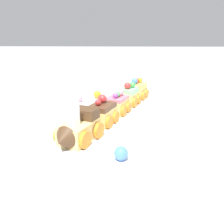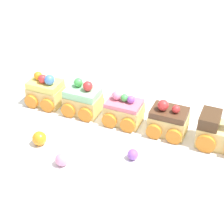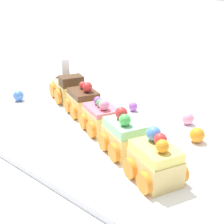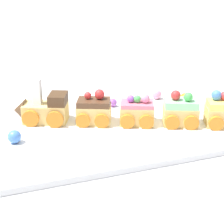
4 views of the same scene
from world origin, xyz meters
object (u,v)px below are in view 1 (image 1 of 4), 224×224
cake_car_chocolate (102,114)px  gumball_pink (79,98)px  cake_car_mint (128,96)px  gumball_blue (121,153)px  cake_car_lemon (137,90)px  gumball_purple (76,111)px  cake_car_strawberry (117,105)px  cake_train_locomotive (77,130)px  gumball_orange (97,94)px

cake_car_chocolate → gumball_pink: size_ratio=3.74×
cake_car_chocolate → cake_car_mint: bearing=179.9°
cake_car_mint → gumball_blue: bearing=19.0°
cake_car_mint → cake_car_lemon: same height
cake_car_lemon → gumball_purple: cake_car_lemon is taller
cake_car_strawberry → cake_car_lemon: size_ratio=1.00×
cake_car_lemon → gumball_purple: (0.18, -0.19, -0.02)m
cake_train_locomotive → cake_car_strawberry: 0.20m
cake_car_mint → gumball_purple: cake_car_mint is taller
gumball_blue → cake_car_lemon: bearing=172.3°
cake_car_chocolate → gumball_purple: bearing=-107.6°
cake_train_locomotive → cake_car_chocolate: bearing=-179.9°
cake_car_mint → gumball_pink: size_ratio=3.74×
cake_train_locomotive → cake_car_lemon: 0.39m
gumball_orange → gumball_purple: size_ratio=1.34×
gumball_purple → gumball_blue: bearing=28.0°
cake_train_locomotive → gumball_pink: (-0.30, -0.05, -0.01)m
cake_car_lemon → gumball_orange: bearing=-64.2°
gumball_orange → cake_car_lemon: bearing=92.9°
cake_train_locomotive → cake_car_lemon: cake_train_locomotive is taller
cake_car_chocolate → cake_car_lemon: bearing=-180.0°
cake_car_chocolate → cake_car_strawberry: cake_car_chocolate is taller
cake_car_mint → gumball_pink: bearing=-76.3°
gumball_orange → gumball_blue: bearing=11.7°
cake_car_strawberry → gumball_purple: size_ratio=4.45×
cake_car_mint → gumball_pink: 0.17m
cake_car_strawberry → gumball_orange: 0.18m
cake_car_strawberry → cake_car_lemon: 0.18m
cake_car_lemon → gumball_pink: 0.21m
cake_car_chocolate → cake_car_mint: (-0.17, 0.07, 0.00)m
gumball_pink → gumball_blue: size_ratio=0.93×
cake_car_lemon → gumball_pink: size_ratio=3.74×
cake_train_locomotive → cake_car_strawberry: bearing=180.0°
cake_car_strawberry → cake_train_locomotive: bearing=-0.0°
gumball_pink → gumball_purple: 0.13m
cake_car_strawberry → cake_car_mint: size_ratio=1.00×
gumball_purple → cake_car_mint: bearing=123.9°
cake_car_chocolate → cake_car_strawberry: size_ratio=1.00×
cake_train_locomotive → cake_car_strawberry: cake_train_locomotive is taller
cake_car_lemon → gumball_blue: 0.43m
cake_car_mint → gumball_orange: cake_car_mint is taller
gumball_orange → gumball_blue: 0.43m
cake_train_locomotive → cake_car_strawberry: (-0.19, 0.08, -0.00)m
cake_car_mint → gumball_orange: bearing=-101.6°
gumball_orange → gumball_blue: gumball_orange is taller
gumball_orange → gumball_purple: bearing=-13.3°
cake_car_strawberry → gumball_pink: cake_car_strawberry is taller
cake_train_locomotive → cake_car_mint: 0.30m
gumball_purple → cake_car_lemon: bearing=134.8°
cake_train_locomotive → cake_car_mint: size_ratio=1.41×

